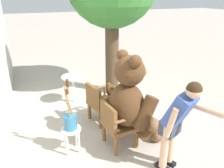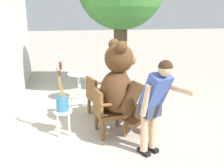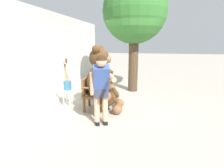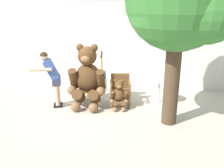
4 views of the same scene
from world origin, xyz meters
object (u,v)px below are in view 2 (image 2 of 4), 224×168
at_px(brush_bucket, 62,102).
at_px(wooden_chair_right, 99,95).
at_px(teddy_bear_large, 121,89).
at_px(teddy_bear_small, 112,97).
at_px(wooden_chair_left, 107,110).
at_px(round_side_table, 79,84).
at_px(person_visitor, 155,100).
at_px(white_stool, 63,116).

bearing_deg(brush_bucket, wooden_chair_right, -47.33).
bearing_deg(teddy_bear_large, teddy_bear_small, -0.74).
height_order(wooden_chair_right, teddy_bear_small, wooden_chair_right).
bearing_deg(teddy_bear_large, wooden_chair_right, 17.64).
xyz_separation_m(wooden_chair_right, brush_bucket, (-0.72, 0.79, 0.17)).
distance_m(wooden_chair_right, teddy_bear_small, 0.29).
height_order(wooden_chair_left, round_side_table, wooden_chair_left).
distance_m(person_visitor, white_stool, 1.78).
xyz_separation_m(teddy_bear_small, brush_bucket, (-0.75, 1.07, 0.23)).
relative_size(white_stool, brush_bucket, 0.51).
bearing_deg(person_visitor, white_stool, 52.32).
bearing_deg(teddy_bear_large, brush_bucket, 82.91).
relative_size(person_visitor, brush_bucket, 1.71).
bearing_deg(round_side_table, person_visitor, -162.63).
distance_m(wooden_chair_right, brush_bucket, 1.08).
bearing_deg(teddy_bear_small, person_visitor, -171.46).
height_order(white_stool, brush_bucket, brush_bucket).
height_order(wooden_chair_right, teddy_bear_large, teddy_bear_large).
distance_m(teddy_bear_large, white_stool, 1.17).
relative_size(wooden_chair_right, brush_bucket, 0.95).
height_order(person_visitor, brush_bucket, person_visitor).
height_order(wooden_chair_left, white_stool, wooden_chair_left).
distance_m(teddy_bear_large, person_visitor, 0.94).
relative_size(wooden_chair_left, teddy_bear_large, 0.50).
distance_m(wooden_chair_left, brush_bucket, 0.82).
height_order(wooden_chair_left, person_visitor, person_visitor).
xyz_separation_m(teddy_bear_small, round_side_table, (1.03, 0.61, 0.04)).
distance_m(teddy_bear_large, brush_bucket, 1.09).
bearing_deg(white_stool, brush_bucket, 174.59).
bearing_deg(round_side_table, wooden_chair_right, -162.72).
distance_m(teddy_bear_large, teddy_bear_small, 0.98).
bearing_deg(wooden_chair_left, teddy_bear_small, -17.66).
bearing_deg(wooden_chair_right, teddy_bear_large, -162.36).
bearing_deg(teddy_bear_small, wooden_chair_right, 94.89).
relative_size(wooden_chair_right, teddy_bear_small, 1.04).
xyz_separation_m(person_visitor, round_side_table, (2.81, 0.88, -0.47)).
bearing_deg(round_side_table, white_stool, 165.52).
relative_size(teddy_bear_large, teddy_bear_small, 2.09).
bearing_deg(white_stool, round_side_table, -14.48).
relative_size(wooden_chair_left, wooden_chair_right, 1.00).
xyz_separation_m(wooden_chair_left, teddy_bear_small, (0.89, -0.28, -0.06)).
bearing_deg(white_stool, person_visitor, -127.68).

